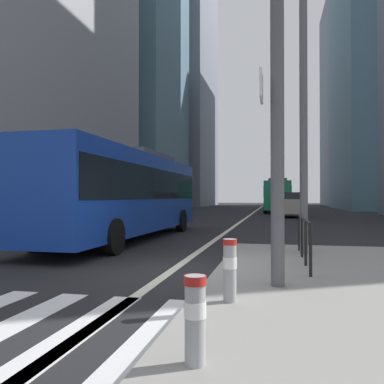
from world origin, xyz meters
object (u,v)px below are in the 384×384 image
Objects in this scene: city_bus_red_receding at (278,195)px; bollard_left at (230,267)px; city_bus_blue_oncoming at (125,190)px; car_oncoming_mid at (163,204)px; sedan_white_oncoming at (23,213)px; car_receding_far at (286,201)px; bollard_front at (195,315)px; street_lamp_post at (303,53)px; traffic_signal_gantry at (162,52)px; car_receding_near at (289,205)px.

city_bus_red_receding is 12.77× the size of bollard_left.
city_bus_blue_oncoming is 2.92× the size of car_oncoming_mid.
sedan_white_oncoming is 1.00× the size of car_receding_far.
car_receding_far is 5.66× the size of bollard_front.
car_oncoming_mid is 26.03m from car_receding_far.
traffic_signal_gantry is at bearing -123.68° from street_lamp_post.
car_receding_far is 50.50m from traffic_signal_gantry.
street_lamp_post is (10.15, -3.07, 4.29)m from sedan_white_oncoming.
city_bus_red_receding is 37.18m from bollard_left.
car_oncoming_mid is 0.94× the size of car_receding_far.
sedan_white_oncoming is 10.75m from traffic_signal_gantry.
city_bus_blue_oncoming reaches higher than bollard_front.
city_bus_blue_oncoming is at bearing -78.10° from car_oncoming_mid.
car_oncoming_mid is (-9.80, -9.34, -0.85)m from city_bus_red_receding.
street_lamp_post is at bearing -90.96° from car_receding_near.
street_lamp_post is 8.68m from bollard_front.
car_receding_far is at bearing 75.87° from sedan_white_oncoming.
car_receding_far is at bearing 85.25° from city_bus_red_receding.
car_oncoming_mid is at bearing 114.23° from street_lamp_post.
sedan_white_oncoming is 11.45m from street_lamp_post.
car_receding_near and car_receding_far have the same top height.
city_bus_blue_oncoming is at bearing 114.20° from bollard_front.
sedan_white_oncoming is 13.48m from bollard_front.
sedan_white_oncoming is 12.00m from bollard_left.
car_receding_near is 26.68m from bollard_left.
car_oncoming_mid is 25.33m from street_lamp_post.
car_receding_near is at bearing 86.38° from bollard_left.
bollard_front is at bearing -92.28° from car_receding_far.
street_lamp_post reaches higher than city_bus_blue_oncoming.
traffic_signal_gantry reaches higher than car_oncoming_mid.
street_lamp_post is at bearing -29.76° from city_bus_blue_oncoming.
traffic_signal_gantry is (3.57, -7.47, 2.26)m from city_bus_blue_oncoming.
bollard_front is 2.12m from bollard_left.
car_receding_far is 51.45m from bollard_left.
traffic_signal_gantry is 6.97× the size of bollard_left.
city_bus_red_receding is at bearing 86.54° from traffic_signal_gantry.
car_receding_near is at bearing -6.36° from car_oncoming_mid.
city_bus_blue_oncoming is at bearing 150.24° from street_lamp_post.
bollard_left is at bearing -72.21° from car_oncoming_mid.
sedan_white_oncoming is 1.07× the size of car_oncoming_mid.
bollard_left is (8.83, -8.12, -0.36)m from sedan_white_oncoming.
bollard_left is (-1.32, -5.04, -4.65)m from street_lamp_post.
city_bus_red_receding is 36.17m from traffic_signal_gantry.
city_bus_blue_oncoming is at bearing -99.20° from car_receding_far.
street_lamp_post is at bearing 79.06° from bollard_front.
traffic_signal_gantry is 7.85× the size of bollard_front.
car_oncoming_mid is 0.51× the size of street_lamp_post.
city_bus_blue_oncoming is at bearing -101.39° from city_bus_red_receding.
car_receding_far is (1.18, 14.26, -0.85)m from city_bus_red_receding.
car_receding_far is 53.56m from bollard_front.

